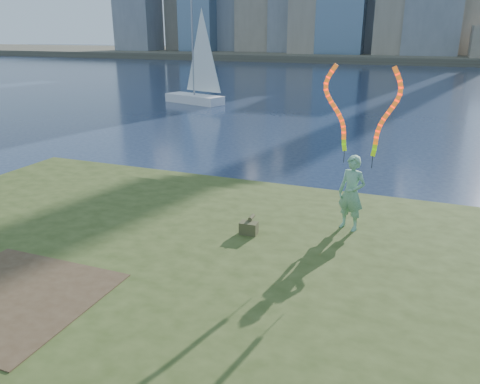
% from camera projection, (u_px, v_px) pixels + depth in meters
% --- Properties ---
extents(ground, '(320.00, 320.00, 0.00)m').
position_uv_depth(ground, '(197.00, 277.00, 10.79)').
color(ground, '#1A2742').
rests_on(ground, ground).
extents(grassy_knoll, '(20.00, 18.00, 0.80)m').
position_uv_depth(grassy_knoll, '(142.00, 318.00, 8.66)').
color(grassy_knoll, '#354418').
rests_on(grassy_knoll, ground).
extents(dirt_patch, '(3.20, 3.00, 0.02)m').
position_uv_depth(dirt_patch, '(8.00, 297.00, 8.47)').
color(dirt_patch, '#47331E').
rests_on(dirt_patch, grassy_knoll).
extents(far_shore, '(320.00, 40.00, 1.20)m').
position_uv_depth(far_shore, '(407.00, 56.00, 94.20)').
color(far_shore, '#474234').
rests_on(far_shore, ground).
extents(woman_with_ribbons, '(2.00, 0.82, 4.19)m').
position_uv_depth(woman_with_ribbons, '(354.00, 174.00, 11.00)').
color(woman_with_ribbons, '#177437').
rests_on(woman_with_ribbons, grassy_knoll).
extents(canvas_bag, '(0.43, 0.48, 0.39)m').
position_uv_depth(canvas_bag, '(249.00, 227.00, 11.10)').
color(canvas_bag, '#454327').
rests_on(canvas_bag, grassy_knoll).
extents(sailboat, '(5.30, 3.07, 8.04)m').
position_uv_depth(sailboat, '(197.00, 86.00, 36.13)').
color(sailboat, white).
rests_on(sailboat, ground).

